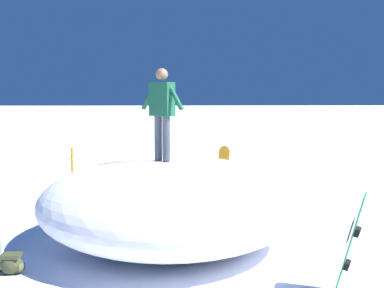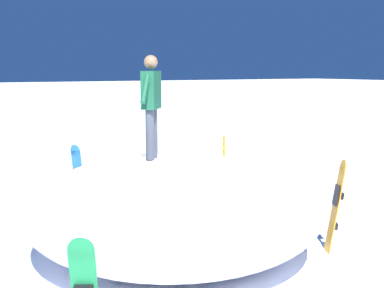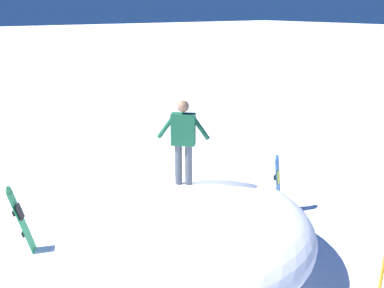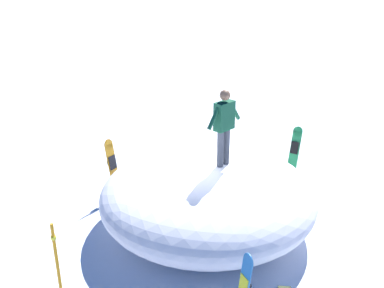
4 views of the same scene
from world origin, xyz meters
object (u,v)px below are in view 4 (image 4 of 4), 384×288
snowboarder_standing (224,123)px  snowboard_tertiary_upright (294,153)px  trail_marker_pole (57,259)px  snowboard_primary_upright (113,168)px

snowboarder_standing → snowboard_tertiary_upright: bearing=52.2°
trail_marker_pole → snowboard_tertiary_upright: bearing=44.4°
snowboarder_standing → snowboard_primary_upright: size_ratio=1.04×
snowboarder_standing → snowboard_tertiary_upright: snowboarder_standing is taller
snowboard_primary_upright → trail_marker_pole: size_ratio=1.03×
snowboarder_standing → snowboard_tertiary_upright: 3.90m
snowboard_primary_upright → snowboard_tertiary_upright: bearing=14.7°
snowboard_tertiary_upright → trail_marker_pole: 7.17m
trail_marker_pole → snowboarder_standing: bearing=37.4°
snowboard_primary_upright → snowboard_tertiary_upright: 5.05m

